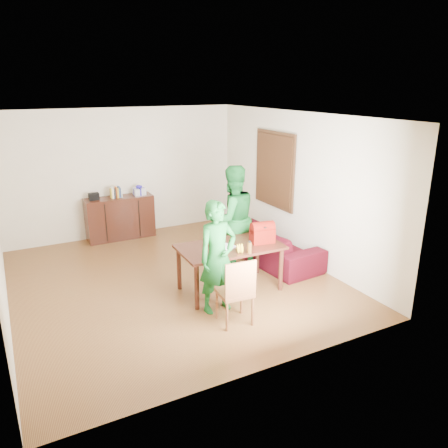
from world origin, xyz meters
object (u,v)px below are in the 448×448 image
bottle (250,247)px  table (230,251)px  person_far (232,219)px  laptop (223,246)px  chair (235,304)px  sofa (269,243)px  person_near (217,257)px  red_bag (262,234)px

bottle → table: bearing=105.0°
person_far → laptop: (-0.58, -0.77, -0.14)m
chair → sofa: (1.68, 1.73, 0.04)m
laptop → table: bearing=-4.8°
person_far → person_near: bearing=54.2°
person_near → red_bag: (0.99, 0.38, 0.06)m
chair → red_bag: size_ratio=2.64×
chair → table: bearing=70.7°
person_far → bottle: bearing=74.8°
table → person_near: 0.69m
table → laptop: laptop is taller
chair → person_far: (0.85, 1.65, 0.65)m
table → sofa: bearing=34.2°
chair → red_bag: red_bag is taller
table → chair: size_ratio=1.68×
bottle → red_bag: 0.52m
laptop → bottle: laptop is taller
table → sofa: size_ratio=0.73×
person_near → bottle: 0.58m
chair → person_near: bearing=100.2°
person_far → table: bearing=59.8°
person_near → person_far: person_far is taller
chair → person_far: person_far is taller
red_bag → sofa: bearing=60.1°
chair → red_bag: (0.95, 0.82, 0.60)m
table → bottle: size_ratio=8.41×
person_near → red_bag: 1.06m
chair → bottle: chair is taller
red_bag → table: bearing=177.9°
bottle → sofa: bearing=46.4°
table → bottle: 0.46m
chair → laptop: size_ratio=2.37×
person_near → laptop: size_ratio=4.02×
red_bag → chair: bearing=-129.8°
table → red_bag: 0.58m
person_near → sofa: person_near is taller
person_near → person_far: size_ratio=0.88×
person_near → bottle: person_near is taller
laptop → bottle: bearing=-79.4°
table → chair: (-0.42, -0.93, -0.37)m
laptop → sofa: laptop is taller
person_near → person_far: 1.51m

